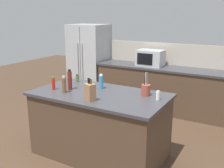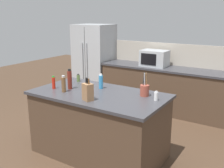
{
  "view_description": "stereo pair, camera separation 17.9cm",
  "coord_description": "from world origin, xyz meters",
  "px_view_note": "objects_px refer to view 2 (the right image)",
  "views": [
    {
      "loc": [
        1.88,
        -2.92,
        2.01
      ],
      "look_at": [
        0.0,
        0.35,
        0.99
      ],
      "focal_mm": 42.0,
      "sensor_mm": 36.0,
      "label": 1
    },
    {
      "loc": [
        2.03,
        -2.83,
        2.01
      ],
      "look_at": [
        0.0,
        0.35,
        0.99
      ],
      "focal_mm": 42.0,
      "sensor_mm": 36.0,
      "label": 2
    }
  ],
  "objects_px": {
    "salt_shaker": "(156,96)",
    "spice_jar_oregano": "(78,78)",
    "dish_soap_bottle": "(101,82)",
    "refrigerator": "(94,61)",
    "vinegar_bottle": "(70,80)",
    "utensil_crock": "(145,90)",
    "hot_sauce_bottle": "(54,83)",
    "pepper_grinder": "(64,84)",
    "microwave": "(154,58)",
    "knife_block": "(88,92)"
  },
  "relations": [
    {
      "from": "pepper_grinder",
      "to": "spice_jar_oregano",
      "type": "bearing_deg",
      "value": 110.02
    },
    {
      "from": "spice_jar_oregano",
      "to": "salt_shaker",
      "type": "bearing_deg",
      "value": -8.46
    },
    {
      "from": "refrigerator",
      "to": "salt_shaker",
      "type": "xyz_separation_m",
      "value": [
        2.52,
        -2.12,
        0.12
      ]
    },
    {
      "from": "salt_shaker",
      "to": "spice_jar_oregano",
      "type": "xyz_separation_m",
      "value": [
        -1.45,
        0.22,
        0.0
      ]
    },
    {
      "from": "microwave",
      "to": "pepper_grinder",
      "type": "relative_size",
      "value": 2.27
    },
    {
      "from": "refrigerator",
      "to": "microwave",
      "type": "height_order",
      "value": "refrigerator"
    },
    {
      "from": "refrigerator",
      "to": "pepper_grinder",
      "type": "height_order",
      "value": "refrigerator"
    },
    {
      "from": "vinegar_bottle",
      "to": "dish_soap_bottle",
      "type": "height_order",
      "value": "vinegar_bottle"
    },
    {
      "from": "refrigerator",
      "to": "dish_soap_bottle",
      "type": "height_order",
      "value": "refrigerator"
    },
    {
      "from": "microwave",
      "to": "knife_block",
      "type": "xyz_separation_m",
      "value": [
        0.2,
        -2.53,
        -0.05
      ]
    },
    {
      "from": "refrigerator",
      "to": "dish_soap_bottle",
      "type": "xyz_separation_m",
      "value": [
        1.62,
        -2.04,
        0.16
      ]
    },
    {
      "from": "microwave",
      "to": "vinegar_bottle",
      "type": "distance_m",
      "value": 2.28
    },
    {
      "from": "hot_sauce_bottle",
      "to": "vinegar_bottle",
      "type": "relative_size",
      "value": 0.64
    },
    {
      "from": "microwave",
      "to": "salt_shaker",
      "type": "distance_m",
      "value": 2.27
    },
    {
      "from": "salt_shaker",
      "to": "vinegar_bottle",
      "type": "bearing_deg",
      "value": -171.42
    },
    {
      "from": "utensil_crock",
      "to": "dish_soap_bottle",
      "type": "distance_m",
      "value": 0.7
    },
    {
      "from": "refrigerator",
      "to": "hot_sauce_bottle",
      "type": "height_order",
      "value": "refrigerator"
    },
    {
      "from": "knife_block",
      "to": "spice_jar_oregano",
      "type": "bearing_deg",
      "value": 157.18
    },
    {
      "from": "refrigerator",
      "to": "microwave",
      "type": "bearing_deg",
      "value": -1.85
    },
    {
      "from": "refrigerator",
      "to": "utensil_crock",
      "type": "height_order",
      "value": "refrigerator"
    },
    {
      "from": "knife_block",
      "to": "spice_jar_oregano",
      "type": "distance_m",
      "value": 0.99
    },
    {
      "from": "salt_shaker",
      "to": "vinegar_bottle",
      "type": "xyz_separation_m",
      "value": [
        -1.27,
        -0.19,
        0.08
      ]
    },
    {
      "from": "refrigerator",
      "to": "spice_jar_oregano",
      "type": "distance_m",
      "value": 2.19
    },
    {
      "from": "knife_block",
      "to": "utensil_crock",
      "type": "distance_m",
      "value": 0.76
    },
    {
      "from": "refrigerator",
      "to": "pepper_grinder",
      "type": "bearing_deg",
      "value": -62.52
    },
    {
      "from": "microwave",
      "to": "spice_jar_oregano",
      "type": "bearing_deg",
      "value": -105.58
    },
    {
      "from": "knife_block",
      "to": "dish_soap_bottle",
      "type": "bearing_deg",
      "value": 128.32
    },
    {
      "from": "salt_shaker",
      "to": "dish_soap_bottle",
      "type": "bearing_deg",
      "value": 175.35
    },
    {
      "from": "knife_block",
      "to": "vinegar_bottle",
      "type": "xyz_separation_m",
      "value": [
        -0.54,
        0.27,
        0.03
      ]
    },
    {
      "from": "spice_jar_oregano",
      "to": "pepper_grinder",
      "type": "relative_size",
      "value": 0.52
    },
    {
      "from": "salt_shaker",
      "to": "pepper_grinder",
      "type": "height_order",
      "value": "pepper_grinder"
    },
    {
      "from": "utensil_crock",
      "to": "hot_sauce_bottle",
      "type": "relative_size",
      "value": 1.68
    },
    {
      "from": "microwave",
      "to": "hot_sauce_bottle",
      "type": "distance_m",
      "value": 2.44
    },
    {
      "from": "hot_sauce_bottle",
      "to": "pepper_grinder",
      "type": "distance_m",
      "value": 0.24
    },
    {
      "from": "dish_soap_bottle",
      "to": "hot_sauce_bottle",
      "type": "bearing_deg",
      "value": -146.43
    },
    {
      "from": "refrigerator",
      "to": "microwave",
      "type": "relative_size",
      "value": 3.26
    },
    {
      "from": "salt_shaker",
      "to": "vinegar_bottle",
      "type": "relative_size",
      "value": 0.41
    },
    {
      "from": "hot_sauce_bottle",
      "to": "pepper_grinder",
      "type": "height_order",
      "value": "pepper_grinder"
    },
    {
      "from": "spice_jar_oregano",
      "to": "knife_block",
      "type": "bearing_deg",
      "value": -43.35
    },
    {
      "from": "hot_sauce_bottle",
      "to": "utensil_crock",
      "type": "bearing_deg",
      "value": 17.44
    },
    {
      "from": "refrigerator",
      "to": "vinegar_bottle",
      "type": "distance_m",
      "value": 2.64
    },
    {
      "from": "refrigerator",
      "to": "pepper_grinder",
      "type": "distance_m",
      "value": 2.79
    },
    {
      "from": "utensil_crock",
      "to": "salt_shaker",
      "type": "relative_size",
      "value": 2.61
    },
    {
      "from": "vinegar_bottle",
      "to": "dish_soap_bottle",
      "type": "xyz_separation_m",
      "value": [
        0.37,
        0.26,
        -0.04
      ]
    },
    {
      "from": "salt_shaker",
      "to": "dish_soap_bottle",
      "type": "height_order",
      "value": "dish_soap_bottle"
    },
    {
      "from": "utensil_crock",
      "to": "hot_sauce_bottle",
      "type": "height_order",
      "value": "utensil_crock"
    },
    {
      "from": "microwave",
      "to": "knife_block",
      "type": "bearing_deg",
      "value": -85.46
    },
    {
      "from": "vinegar_bottle",
      "to": "spice_jar_oregano",
      "type": "bearing_deg",
      "value": 113.79
    },
    {
      "from": "knife_block",
      "to": "dish_soap_bottle",
      "type": "distance_m",
      "value": 0.56
    },
    {
      "from": "microwave",
      "to": "spice_jar_oregano",
      "type": "xyz_separation_m",
      "value": [
        -0.52,
        -1.85,
        -0.11
      ]
    }
  ]
}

